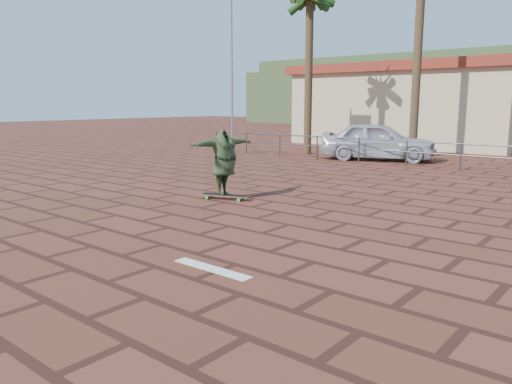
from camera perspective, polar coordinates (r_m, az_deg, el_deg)
ground at (r=8.64m, az=-2.78°, el=-5.81°), size 120.00×120.00×0.00m
paint_stripe at (r=7.35m, az=-5.08°, el=-8.72°), size 1.40×0.22×0.01m
guardrail at (r=19.05m, az=22.40°, el=4.28°), size 24.06×0.06×1.00m
flagpole at (r=23.20m, az=-2.57°, el=15.74°), size 1.30×0.10×8.00m
palm_far_left at (r=24.02m, az=6.19°, el=20.79°), size 2.40×2.40×8.25m
building_west at (r=30.43m, az=17.45°, el=9.52°), size 12.60×7.60×4.50m
hill_back at (r=68.01m, az=15.98°, el=11.14°), size 35.00×14.00×8.00m
longboard at (r=12.44m, az=-3.62°, el=-0.40°), size 1.27×0.67×0.12m
skateboarder at (r=12.32m, az=-3.66°, el=3.45°), size 0.67×2.04×1.64m
car_silver at (r=21.62m, az=13.77°, el=5.68°), size 5.04×3.35×1.60m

